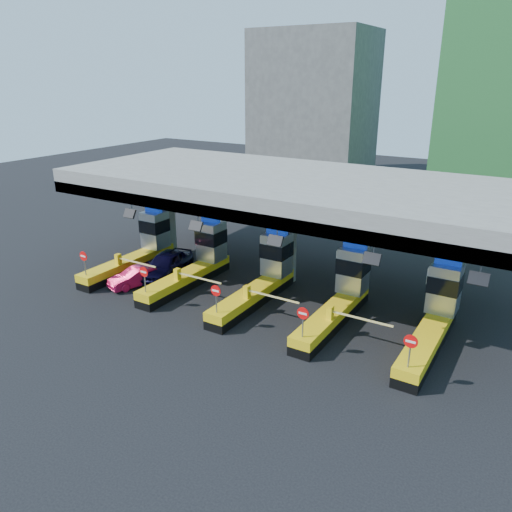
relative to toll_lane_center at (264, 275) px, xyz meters
The scene contains 10 objects.
ground 1.42m from the toll_lane_center, 90.42° to the right, with size 120.00×120.00×0.00m, color black.
toll_canopy 5.40m from the toll_lane_center, 90.02° to the left, with size 28.00×12.09×7.00m.
toll_lane_far_left 10.00m from the toll_lane_center, behind, with size 4.43×8.00×4.16m.
toll_lane_left 5.00m from the toll_lane_center, behind, with size 4.43×8.00×4.16m.
toll_lane_center is the anchor object (origin of this frame).
toll_lane_right 5.00m from the toll_lane_center, ahead, with size 4.43×8.00×4.16m.
toll_lane_far_right 10.00m from the toll_lane_center, ahead, with size 4.43×8.00×4.16m.
bg_building_concrete 39.11m from the toll_lane_center, 111.40° to the left, with size 14.00×10.00×18.00m, color #4C4C49.
van 7.28m from the toll_lane_center, behind, with size 1.98×4.91×1.67m, color black.
red_car 8.36m from the toll_lane_center, 160.62° to the right, with size 1.25×3.57×1.18m, color #B50D3C.
Camera 1 is at (14.05, -23.60, 12.67)m, focal length 35.00 mm.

